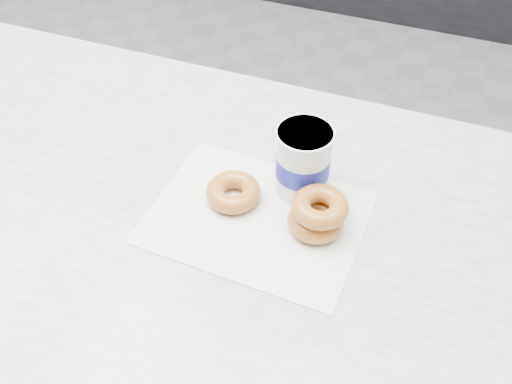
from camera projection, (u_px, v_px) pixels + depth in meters
ground at (248, 251)px, 2.02m from camera, size 5.00×5.00×0.00m
counter at (152, 321)px, 1.30m from camera, size 3.06×0.76×0.90m
wax_paper at (257, 217)px, 0.93m from camera, size 0.35×0.27×0.00m
donut_single at (233, 192)px, 0.94m from camera, size 0.11×0.11×0.03m
donut_stack at (318, 214)px, 0.89m from camera, size 0.13×0.13×0.06m
coffee_cup at (303, 161)px, 0.93m from camera, size 0.09×0.09×0.13m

